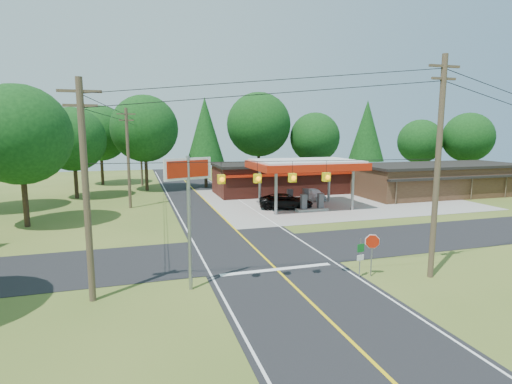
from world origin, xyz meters
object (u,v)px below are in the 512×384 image
object	(u,v)px
gas_canopy	(305,166)
octagonal_stop_sign	(372,245)
sedan_car	(315,194)
big_stop_sign	(188,192)
suv_car	(286,201)

from	to	relation	value
gas_canopy	octagonal_stop_sign	xyz separation A→B (m)	(-4.50, -19.01, -2.53)
sedan_car	big_stop_sign	world-z (taller)	big_stop_sign
octagonal_stop_sign	big_stop_sign	bearing A→B (deg)	173.96
gas_canopy	sedan_car	distance (m)	6.18
big_stop_sign	sedan_car	bearing A→B (deg)	52.32
suv_car	big_stop_sign	size ratio (longest dim) A/B	0.82
gas_canopy	big_stop_sign	world-z (taller)	big_stop_sign
suv_car	octagonal_stop_sign	size ratio (longest dim) A/B	2.30
octagonal_stop_sign	sedan_car	bearing A→B (deg)	71.95
suv_car	octagonal_stop_sign	bearing A→B (deg)	-169.72
gas_canopy	sedan_car	bearing A→B (deg)	53.13
sedan_car	big_stop_sign	bearing A→B (deg)	-125.78
gas_canopy	sedan_car	size ratio (longest dim) A/B	2.82
suv_car	big_stop_sign	distance (m)	22.06
gas_canopy	suv_car	distance (m)	4.06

